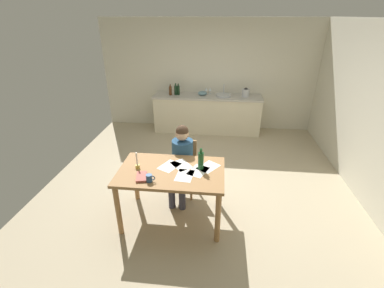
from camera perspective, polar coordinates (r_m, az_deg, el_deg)
The scene contains 24 objects.
ground_plane at distance 4.78m, azimuth 1.57°, elevation -7.77°, with size 5.20×5.20×0.04m, color tan.
wall_back at distance 6.71m, azimuth 3.62°, elevation 14.46°, with size 5.20×0.12×2.60m, color beige.
wall_right at distance 4.78m, azimuth 34.80°, elevation 5.00°, with size 0.12×5.20×2.60m, color beige.
kitchen_counter at distance 6.59m, azimuth 3.25°, elevation 6.59°, with size 2.58×0.64×0.90m.
dining_table at distance 3.59m, azimuth -4.42°, elevation -7.18°, with size 1.40×0.87×0.79m.
chair_at_table at distance 4.24m, azimuth -1.76°, elevation -4.45°, with size 0.44×0.44×0.87m.
person_seated at distance 4.02m, azimuth -2.26°, elevation -3.16°, with size 0.36×0.61×1.19m.
coffee_mug at distance 3.32m, azimuth -9.12°, elevation -7.24°, with size 0.11×0.08×0.10m.
candlestick at distance 3.60m, azimuth -11.64°, elevation -4.24°, with size 0.06×0.06×0.24m.
book_magazine at distance 3.42m, azimuth -10.78°, elevation -6.91°, with size 0.13×0.23×0.03m, color #B85D52.
paper_letter at distance 3.41m, azimuth -1.60°, elevation -6.76°, with size 0.21×0.30×0.00m, color white.
paper_bill at distance 3.60m, azimuth 3.51°, elevation -4.92°, with size 0.21×0.30×0.00m, color white.
paper_envelope at distance 3.64m, azimuth -2.28°, elevation -4.52°, with size 0.21×0.30×0.00m, color white.
paper_receipt at distance 3.51m, azimuth 1.34°, elevation -5.77°, with size 0.21×0.30×0.00m, color white.
paper_notice at distance 3.62m, azimuth -4.86°, elevation -4.72°, with size 0.21×0.30×0.00m, color white.
wine_bottle_on_table at distance 3.49m, azimuth 1.91°, elevation -3.56°, with size 0.08×0.08×0.30m.
sink_unit at distance 6.44m, azimuth 6.80°, elevation 10.39°, with size 0.36×0.36×0.24m.
bottle_oil at distance 6.48m, azimuth -4.66°, elevation 11.36°, with size 0.07×0.07×0.25m.
bottle_vinegar at distance 6.48m, azimuth -3.52°, elevation 11.49°, with size 0.07×0.07×0.28m.
bottle_wine_red at distance 6.49m, azimuth -2.95°, elevation 11.48°, with size 0.07×0.07×0.26m.
mixing_bowl at distance 6.47m, azimuth 2.24°, elevation 10.85°, with size 0.21×0.21×0.10m, color #668C99.
stovetop_kettle at distance 6.44m, azimuth 11.43°, elevation 10.77°, with size 0.18×0.18×0.22m.
wine_glass_near_sink at distance 6.56m, azimuth 3.91°, elevation 11.59°, with size 0.07×0.07×0.15m.
wine_glass_by_kettle at distance 6.57m, azimuth 3.06°, elevation 11.62°, with size 0.07×0.07×0.15m.
Camera 1 is at (0.30, -3.96, 2.64)m, focal length 24.86 mm.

